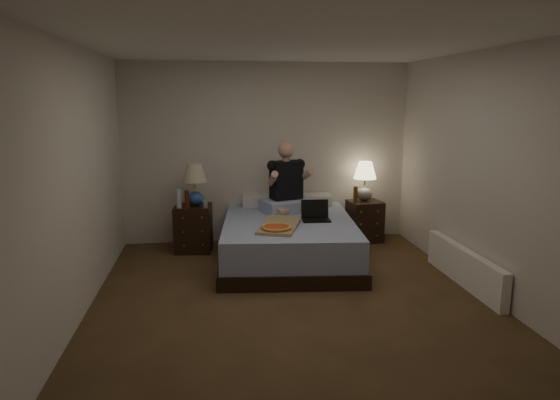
{
  "coord_description": "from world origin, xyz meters",
  "views": [
    {
      "loc": [
        -0.77,
        -4.71,
        2.0
      ],
      "look_at": [
        0.0,
        0.9,
        0.85
      ],
      "focal_mm": 32.0,
      "sensor_mm": 36.0,
      "label": 1
    }
  ],
  "objects": [
    {
      "name": "person",
      "position": [
        0.21,
        1.69,
        0.99
      ],
      "size": [
        0.78,
        0.69,
        0.93
      ],
      "primitive_type": null,
      "rotation": [
        0.0,
        0.0,
        0.29
      ],
      "color": "black",
      "rests_on": "bed"
    },
    {
      "name": "wall_left",
      "position": [
        -2.0,
        0.0,
        1.25
      ],
      "size": [
        0.0,
        4.5,
        2.5
      ],
      "primitive_type": "cube",
      "rotation": [
        1.57,
        0.0,
        1.57
      ],
      "color": "white",
      "rests_on": "ground"
    },
    {
      "name": "floor",
      "position": [
        0.0,
        0.0,
        0.0
      ],
      "size": [
        4.0,
        4.5,
        0.0
      ],
      "primitive_type": "cube",
      "color": "brown",
      "rests_on": "ground"
    },
    {
      "name": "lamp_left",
      "position": [
        -1.0,
        1.82,
        0.9
      ],
      "size": [
        0.39,
        0.39,
        0.56
      ],
      "primitive_type": null,
      "rotation": [
        0.0,
        0.0,
        0.26
      ],
      "color": "#295299",
      "rests_on": "nightstand_left"
    },
    {
      "name": "laptop",
      "position": [
        0.48,
        1.14,
        0.65
      ],
      "size": [
        0.35,
        0.3,
        0.24
      ],
      "primitive_type": null,
      "rotation": [
        0.0,
        0.0,
        -0.05
      ],
      "color": "black",
      "rests_on": "bed"
    },
    {
      "name": "radiator",
      "position": [
        1.93,
        0.15,
        0.2
      ],
      "size": [
        0.1,
        1.6,
        0.4
      ],
      "primitive_type": "cube",
      "color": "white",
      "rests_on": "floor"
    },
    {
      "name": "lamp_right",
      "position": [
        1.36,
        2.02,
        0.86
      ],
      "size": [
        0.41,
        0.41,
        0.56
      ],
      "primitive_type": null,
      "rotation": [
        0.0,
        0.0,
        -0.34
      ],
      "color": "gray",
      "rests_on": "nightstand_right"
    },
    {
      "name": "nightstand_right",
      "position": [
        1.36,
        1.97,
        0.29
      ],
      "size": [
        0.49,
        0.45,
        0.58
      ],
      "primitive_type": "cube",
      "rotation": [
        0.0,
        0.0,
        0.11
      ],
      "color": "black",
      "rests_on": "floor"
    },
    {
      "name": "ceiling",
      "position": [
        0.0,
        0.0,
        2.5
      ],
      "size": [
        4.0,
        4.5,
        0.0
      ],
      "primitive_type": "cube",
      "rotation": [
        3.14,
        0.0,
        0.0
      ],
      "color": "white",
      "rests_on": "ground"
    },
    {
      "name": "wall_front",
      "position": [
        0.0,
        -2.25,
        1.25
      ],
      "size": [
        4.0,
        0.0,
        2.5
      ],
      "primitive_type": "cube",
      "rotation": [
        -1.57,
        0.0,
        0.0
      ],
      "color": "white",
      "rests_on": "ground"
    },
    {
      "name": "beer_bottle_left",
      "position": [
        -1.1,
        1.67,
        0.73
      ],
      "size": [
        0.06,
        0.06,
        0.23
      ],
      "primitive_type": "cylinder",
      "color": "#5B1B0D",
      "rests_on": "nightstand_left"
    },
    {
      "name": "wall_right",
      "position": [
        2.0,
        0.0,
        1.25
      ],
      "size": [
        0.0,
        4.5,
        2.5
      ],
      "primitive_type": "cube",
      "rotation": [
        1.57,
        0.0,
        -1.57
      ],
      "color": "white",
      "rests_on": "ground"
    },
    {
      "name": "bed",
      "position": [
        0.16,
        1.26,
        0.26
      ],
      "size": [
        1.78,
        2.25,
        0.53
      ],
      "primitive_type": "cube",
      "rotation": [
        0.0,
        0.0,
        -0.09
      ],
      "color": "#5971B3",
      "rests_on": "floor"
    },
    {
      "name": "beer_bottle_right",
      "position": [
        1.2,
        1.89,
        0.69
      ],
      "size": [
        0.06,
        0.06,
        0.23
      ],
      "primitive_type": "cylinder",
      "color": "#5D340D",
      "rests_on": "nightstand_right"
    },
    {
      "name": "water_bottle",
      "position": [
        -1.21,
        1.7,
        0.74
      ],
      "size": [
        0.07,
        0.07,
        0.25
      ],
      "primitive_type": "cylinder",
      "color": "silver",
      "rests_on": "nightstand_left"
    },
    {
      "name": "soda_can",
      "position": [
        -0.87,
        1.67,
        0.67
      ],
      "size": [
        0.07,
        0.07,
        0.1
      ],
      "primitive_type": "cylinder",
      "color": "beige",
      "rests_on": "nightstand_left"
    },
    {
      "name": "pizza_box",
      "position": [
        -0.07,
        0.69,
        0.57
      ],
      "size": [
        0.62,
        0.85,
        0.08
      ],
      "primitive_type": null,
      "rotation": [
        0.0,
        0.0,
        -0.33
      ],
      "color": "tan",
      "rests_on": "bed"
    },
    {
      "name": "nightstand_left",
      "position": [
        -1.04,
        1.82,
        0.31
      ],
      "size": [
        0.51,
        0.47,
        0.62
      ],
      "primitive_type": "cube",
      "rotation": [
        0.0,
        0.0,
        -0.09
      ],
      "color": "black",
      "rests_on": "floor"
    },
    {
      "name": "wall_back",
      "position": [
        0.0,
        2.25,
        1.25
      ],
      "size": [
        4.0,
        0.0,
        2.5
      ],
      "primitive_type": "cube",
      "rotation": [
        1.57,
        0.0,
        0.0
      ],
      "color": "white",
      "rests_on": "ground"
    }
  ]
}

